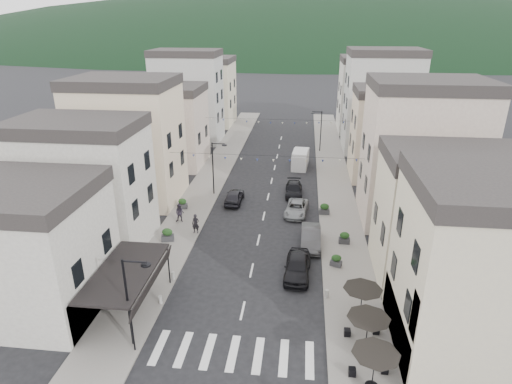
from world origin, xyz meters
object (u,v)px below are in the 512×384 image
(pedestrian_b, at_px, (180,213))
(delivery_van, at_px, (300,159))
(parked_car_b, at_px, (311,237))
(parked_car_a, at_px, (297,266))
(parked_car_c, at_px, (296,208))
(parked_car_d, at_px, (294,190))
(pedestrian_a, at_px, (196,224))
(parked_car_e, at_px, (234,196))

(pedestrian_b, bearing_deg, delivery_van, 57.41)
(parked_car_b, bearing_deg, parked_car_a, -101.85)
(parked_car_a, distance_m, parked_car_c, 11.12)
(parked_car_d, relative_size, pedestrian_a, 2.49)
(pedestrian_b, bearing_deg, parked_car_b, -14.56)
(parked_car_b, height_order, parked_car_d, parked_car_b)
(parked_car_d, relative_size, parked_car_e, 1.07)
(parked_car_a, distance_m, pedestrian_a, 11.01)
(delivery_van, height_order, pedestrian_a, delivery_van)
(parked_car_b, xyz_separation_m, delivery_van, (-1.27, 21.13, 0.37))
(parked_car_b, relative_size, delivery_van, 0.94)
(parked_car_c, bearing_deg, parked_car_b, -71.31)
(parked_car_e, bearing_deg, pedestrian_a, 73.58)
(parked_car_c, xyz_separation_m, delivery_van, (0.12, 14.84, 0.51))
(parked_car_c, bearing_deg, parked_car_d, 100.89)
(parked_car_b, height_order, delivery_van, delivery_van)
(parked_car_c, height_order, pedestrian_a, pedestrian_a)
(pedestrian_a, bearing_deg, parked_car_a, -30.33)
(parked_car_b, relative_size, parked_car_d, 1.04)
(pedestrian_a, bearing_deg, parked_car_b, -3.93)
(parked_car_c, bearing_deg, parked_car_a, -81.94)
(parked_car_c, xyz_separation_m, parked_car_e, (-6.67, 2.15, 0.10))
(parked_car_d, bearing_deg, parked_car_b, -82.55)
(parked_car_c, xyz_separation_m, pedestrian_b, (-11.08, -3.24, 0.39))
(parked_car_c, xyz_separation_m, parked_car_d, (-0.41, 4.98, 0.03))
(parked_car_b, distance_m, delivery_van, 21.17)
(parked_car_d, distance_m, pedestrian_a, 13.43)
(delivery_van, bearing_deg, parked_car_e, -113.67)
(parked_car_e, bearing_deg, parked_car_b, 134.65)
(delivery_van, bearing_deg, parked_car_c, -85.99)
(parked_car_b, xyz_separation_m, parked_car_e, (-8.06, 8.44, -0.05))
(parked_car_b, relative_size, parked_car_c, 1.04)
(delivery_van, bearing_deg, parked_car_a, -85.00)
(pedestrian_a, distance_m, pedestrian_b, 2.94)
(parked_car_b, bearing_deg, pedestrian_b, 166.50)
(parked_car_e, bearing_deg, delivery_van, -117.18)
(parked_car_d, xyz_separation_m, parked_car_e, (-6.26, -2.84, 0.07))
(parked_car_e, distance_m, delivery_van, 14.40)
(parked_car_a, height_order, parked_car_d, parked_car_a)
(parked_car_a, relative_size, parked_car_b, 1.00)
(parked_car_a, bearing_deg, parked_car_c, 94.37)
(pedestrian_b, bearing_deg, pedestrian_a, -45.94)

